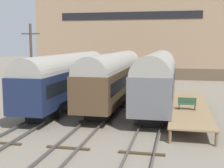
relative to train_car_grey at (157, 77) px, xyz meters
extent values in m
plane|color=slate|center=(-4.28, -2.81, -2.98)|extent=(200.00, 200.00, 0.00)
cube|color=#4C4742|center=(-9.28, -2.81, -2.80)|extent=(0.08, 60.00, 0.16)
cube|color=#4C4742|center=(-7.85, -2.81, -2.80)|extent=(0.08, 60.00, 0.16)
cube|color=#3D2D1E|center=(-8.56, -11.81, -2.93)|extent=(2.60, 0.24, 0.10)
cube|color=#3D2D1E|center=(-8.56, -5.81, -2.93)|extent=(2.60, 0.24, 0.10)
cube|color=#3D2D1E|center=(-8.56, 0.19, -2.93)|extent=(2.60, 0.24, 0.10)
cube|color=#3D2D1E|center=(-8.56, 6.19, -2.93)|extent=(2.60, 0.24, 0.10)
cube|color=#3D2D1E|center=(-8.56, 12.19, -2.93)|extent=(2.60, 0.24, 0.10)
cube|color=#3D2D1E|center=(-8.56, 18.19, -2.93)|extent=(2.60, 0.24, 0.10)
cube|color=#3D2D1E|center=(-8.56, 24.19, -2.93)|extent=(2.60, 0.24, 0.10)
cube|color=#4C4742|center=(-5.00, -2.81, -2.80)|extent=(0.08, 60.00, 0.16)
cube|color=#4C4742|center=(-3.56, -2.81, -2.80)|extent=(0.08, 60.00, 0.16)
cube|color=#3D2D1E|center=(-4.28, -11.81, -2.93)|extent=(2.60, 0.24, 0.10)
cube|color=#3D2D1E|center=(-4.28, -5.81, -2.93)|extent=(2.60, 0.24, 0.10)
cube|color=#3D2D1E|center=(-4.28, 0.19, -2.93)|extent=(2.60, 0.24, 0.10)
cube|color=#3D2D1E|center=(-4.28, 6.19, -2.93)|extent=(2.60, 0.24, 0.10)
cube|color=#3D2D1E|center=(-4.28, 12.19, -2.93)|extent=(2.60, 0.24, 0.10)
cube|color=#3D2D1E|center=(-4.28, 18.19, -2.93)|extent=(2.60, 0.24, 0.10)
cube|color=#3D2D1E|center=(-4.28, 24.19, -2.93)|extent=(2.60, 0.24, 0.10)
cube|color=#4C4742|center=(-0.72, -2.81, -2.80)|extent=(0.08, 60.00, 0.16)
cube|color=#4C4742|center=(0.72, -2.81, -2.80)|extent=(0.08, 60.00, 0.16)
cube|color=#3D2D1E|center=(0.00, -11.81, -2.93)|extent=(2.60, 0.24, 0.10)
cube|color=#3D2D1E|center=(0.00, -5.81, -2.93)|extent=(2.60, 0.24, 0.10)
cube|color=#3D2D1E|center=(0.00, 0.19, -2.93)|extent=(2.60, 0.24, 0.10)
cube|color=#3D2D1E|center=(0.00, 6.19, -2.93)|extent=(2.60, 0.24, 0.10)
cube|color=#3D2D1E|center=(0.00, 12.19, -2.93)|extent=(2.60, 0.24, 0.10)
cube|color=#3D2D1E|center=(0.00, 18.19, -2.93)|extent=(2.60, 0.24, 0.10)
cube|color=#3D2D1E|center=(0.00, 24.19, -2.93)|extent=(2.60, 0.24, 0.10)
cube|color=black|center=(0.00, 5.19, -2.48)|extent=(1.80, 2.40, 1.00)
cube|color=black|center=(0.00, -5.19, -2.48)|extent=(1.80, 2.40, 1.00)
cube|color=slate|center=(0.00, 0.00, -0.57)|extent=(3.04, 15.98, 2.82)
cube|color=black|center=(0.00, 0.00, -0.23)|extent=(3.08, 14.70, 1.02)
cylinder|color=gray|center=(0.00, 0.00, 0.84)|extent=(2.89, 15.66, 2.89)
cube|color=black|center=(-4.28, 7.17, -2.48)|extent=(1.80, 2.40, 1.00)
cube|color=black|center=(-4.28, -4.61, -2.48)|extent=(1.80, 2.40, 1.00)
cube|color=#4C3823|center=(-4.28, 1.28, -0.61)|extent=(2.95, 18.11, 2.74)
cube|color=black|center=(-4.28, 1.28, -0.28)|extent=(2.99, 16.67, 0.99)
cylinder|color=gray|center=(-4.28, 1.28, 0.76)|extent=(2.80, 17.75, 2.80)
cube|color=black|center=(-8.56, 5.90, -2.48)|extent=(1.80, 2.40, 1.00)
cube|color=black|center=(-8.56, -5.90, -2.48)|extent=(1.80, 2.40, 1.00)
cube|color=#192342|center=(-8.56, 0.00, -0.64)|extent=(2.91, 18.14, 2.69)
cube|color=black|center=(-8.56, 0.00, -0.31)|extent=(2.95, 16.69, 0.97)
cylinder|color=gray|center=(-8.56, 0.00, 0.71)|extent=(2.77, 17.78, 2.77)
cube|color=#8C704C|center=(2.83, -2.59, -2.07)|extent=(3.02, 14.21, 0.10)
cylinder|color=brown|center=(1.47, -9.54, -2.55)|extent=(0.20, 0.20, 0.86)
cylinder|color=brown|center=(4.18, -9.54, -2.55)|extent=(0.20, 0.20, 0.86)
cylinder|color=brown|center=(1.47, 4.37, -2.55)|extent=(0.20, 0.20, 0.86)
cylinder|color=brown|center=(4.18, 4.37, -2.55)|extent=(0.20, 0.20, 0.86)
cylinder|color=brown|center=(1.47, -2.59, -2.55)|extent=(0.20, 0.20, 0.86)
cylinder|color=brown|center=(4.18, -2.59, -2.55)|extent=(0.20, 0.20, 0.86)
cube|color=#2D4C33|center=(2.60, -3.93, -1.59)|extent=(1.40, 0.40, 0.06)
cube|color=#2D4C33|center=(2.60, -3.76, -1.34)|extent=(1.40, 0.06, 0.45)
cube|color=black|center=(2.00, -3.93, -1.82)|extent=(0.06, 0.40, 0.40)
cube|color=black|center=(3.19, -3.93, -1.82)|extent=(0.06, 0.40, 0.40)
cylinder|color=#282833|center=(-6.49, -3.89, -2.59)|extent=(0.12, 0.12, 0.78)
cylinder|color=#282833|center=(-6.29, -3.89, -2.59)|extent=(0.12, 0.12, 0.78)
cylinder|color=navy|center=(-6.39, -3.89, -1.87)|extent=(0.32, 0.32, 0.65)
sphere|color=tan|center=(-6.39, -3.89, -1.44)|extent=(0.21, 0.21, 0.21)
cylinder|color=#473828|center=(-11.93, -0.75, 0.97)|extent=(0.24, 0.24, 7.89)
cube|color=#473828|center=(-11.93, -0.75, 3.97)|extent=(1.80, 0.12, 0.12)
cube|color=brown|center=(-6.26, 29.21, -2.02)|extent=(33.34, 11.57, 1.91)
cube|color=#9E7F60|center=(-6.26, 29.21, 7.52)|extent=(33.34, 11.57, 17.18)
cube|color=black|center=(-6.26, 23.38, 7.52)|extent=(23.33, 0.10, 1.20)
camera|label=1|loc=(1.85, -28.32, 3.16)|focal=50.00mm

